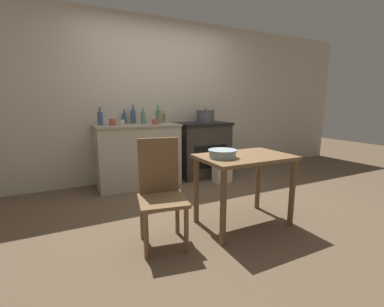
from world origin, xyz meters
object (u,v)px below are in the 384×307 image
stove (203,149)px  cup_far_right (155,122)px  chair (161,190)px  cup_right (112,122)px  mixing_bowl_large (223,153)px  bottle_mid_left (100,118)px  bottle_center (133,116)px  stock_pot (205,116)px  bottle_left (124,118)px  bottle_far_left (143,118)px  bottle_center_left (164,118)px  bottle_center_right (158,116)px  work_table (244,168)px  flour_sack (222,171)px  cup_mid_right (121,123)px

stove → cup_far_right: (-0.89, -0.17, 0.50)m
chair → cup_right: (-0.11, 1.67, 0.49)m
mixing_bowl_large → bottle_mid_left: 2.08m
stove → bottle_center: size_ratio=3.23×
bottle_center → cup_far_right: bottle_center is taller
stock_pot → cup_far_right: stock_pot is taller
stove → cup_right: size_ratio=9.81×
bottle_center → cup_right: (-0.35, -0.22, -0.06)m
stock_pot → bottle_left: size_ratio=1.41×
bottle_far_left → bottle_center_left: bearing=15.3°
bottle_center_right → work_table: bearing=-81.5°
bottle_left → cup_far_right: bottle_left is taller
chair → flour_sack: size_ratio=2.58×
cup_mid_right → bottle_left: bearing=70.6°
chair → mixing_bowl_large: 0.67m
stock_pot → cup_far_right: bearing=-169.9°
stock_pot → cup_right: 1.51m
bottle_left → cup_right: bottle_left is taller
stove → cup_right: cup_right is taller
cup_right → cup_far_right: 0.59m
work_table → chair: size_ratio=0.98×
chair → bottle_left: bearing=96.8°
bottle_far_left → bottle_center: bearing=133.8°
work_table → bottle_center: size_ratio=3.21×
mixing_bowl_large → bottle_center_left: bottle_center_left is taller
mixing_bowl_large → cup_far_right: bearing=94.6°
bottle_center → cup_mid_right: bottle_center is taller
bottle_left → cup_far_right: (0.36, -0.37, -0.05)m
chair → bottle_far_left: (0.36, 1.76, 0.53)m
bottle_far_left → cup_mid_right: 0.39m
stove → work_table: 1.85m
bottle_far_left → cup_far_right: bottle_far_left is taller
stove → bottle_center_left: size_ratio=4.72×
bottle_center_right → cup_right: 0.71m
chair → bottle_left: 2.00m
bottle_mid_left → bottle_center_left: bottle_mid_left is taller
stove → bottle_center: bearing=171.6°
bottle_center → bottle_left: bearing=164.8°
work_table → bottle_center_left: 1.97m
chair → bottle_center: bearing=93.0°
stove → mixing_bowl_large: bearing=-113.2°
stock_pot → bottle_center: bearing=171.5°
flour_sack → bottle_center: bottle_center is taller
cup_mid_right → cup_far_right: 0.47m
bottle_mid_left → cup_far_right: size_ratio=3.15×
bottle_center_left → work_table: bearing=-85.9°
stove → bottle_center_left: bearing=167.5°
chair → cup_right: 1.74m
stock_pot → cup_right: size_ratio=3.31×
cup_mid_right → bottle_center_right: bearing=12.8°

